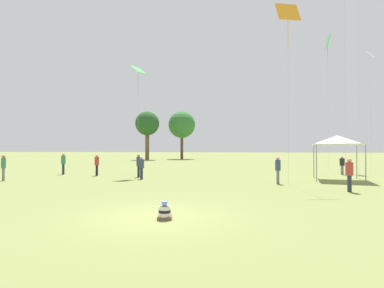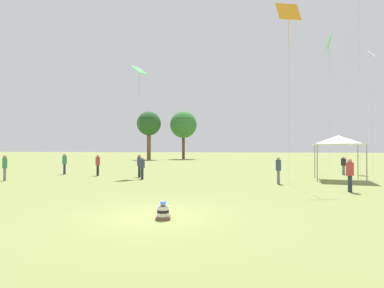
{
  "view_description": "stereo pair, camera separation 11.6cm",
  "coord_description": "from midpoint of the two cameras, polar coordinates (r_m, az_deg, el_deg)",
  "views": [
    {
      "loc": [
        2.7,
        -9.34,
        2.2
      ],
      "look_at": [
        0.11,
        6.37,
        2.43
      ],
      "focal_mm": 28.0,
      "sensor_mm": 36.0,
      "label": 1
    },
    {
      "loc": [
        2.81,
        -9.32,
        2.2
      ],
      "look_at": [
        0.11,
        6.37,
        2.43
      ],
      "focal_mm": 28.0,
      "sensor_mm": 36.0,
      "label": 2
    }
  ],
  "objects": [
    {
      "name": "kite_2",
      "position": [
        20.51,
        18.05,
        22.39
      ],
      "size": [
        1.52,
        1.03,
        11.07
      ],
      "rotation": [
        0.0,
        0.0,
        5.8
      ],
      "color": "orange",
      "rests_on": "ground"
    },
    {
      "name": "canopy_tent",
      "position": [
        22.86,
        26.23,
        0.63
      ],
      "size": [
        3.66,
        3.66,
        3.08
      ],
      "rotation": [
        0.0,
        0.0,
        -0.17
      ],
      "color": "white",
      "rests_on": "ground"
    },
    {
      "name": "seated_toddler",
      "position": [
        9.54,
        -5.18,
        -12.79
      ],
      "size": [
        0.55,
        0.64,
        0.57
      ],
      "rotation": [
        0.0,
        0.0,
        0.21
      ],
      "color": "brown",
      "rests_on": "ground"
    },
    {
      "name": "person_standing_0",
      "position": [
        21.75,
        -9.33,
        -4.1
      ],
      "size": [
        0.51,
        0.51,
        1.6
      ],
      "rotation": [
        0.0,
        0.0,
        2.53
      ],
      "color": "#282D42",
      "rests_on": "ground"
    },
    {
      "name": "kite_6",
      "position": [
        25.64,
        -9.93,
        13.32
      ],
      "size": [
        1.34,
        1.45,
        8.99
      ],
      "rotation": [
        0.0,
        0.0,
        0.37
      ],
      "color": "green",
      "rests_on": "ground"
    },
    {
      "name": "person_standing_5",
      "position": [
        19.29,
        16.3,
        -4.31
      ],
      "size": [
        0.35,
        0.35,
        1.69
      ],
      "rotation": [
        0.0,
        0.0,
        4.64
      ],
      "color": "slate",
      "rests_on": "ground"
    },
    {
      "name": "person_standing_3",
      "position": [
        23.17,
        -9.86,
        -3.66
      ],
      "size": [
        0.42,
        0.42,
        1.73
      ],
      "rotation": [
        0.0,
        0.0,
        1.24
      ],
      "color": "black",
      "rests_on": "ground"
    },
    {
      "name": "person_standing_4",
      "position": [
        25.19,
        -17.39,
        -3.45
      ],
      "size": [
        0.49,
        0.49,
        1.72
      ],
      "rotation": [
        0.0,
        0.0,
        3.82
      ],
      "color": "black",
      "rests_on": "ground"
    },
    {
      "name": "person_standing_7",
      "position": [
        27.47,
        -23.0,
        -3.12
      ],
      "size": [
        0.5,
        0.5,
        1.78
      ],
      "rotation": [
        0.0,
        0.0,
        5.41
      ],
      "color": "#282D42",
      "rests_on": "ground"
    },
    {
      "name": "kite_1",
      "position": [
        34.87,
        24.73,
        16.84
      ],
      "size": [
        0.44,
        1.41,
        13.66
      ],
      "rotation": [
        0.0,
        0.0,
        3.86
      ],
      "color": "green",
      "rests_on": "ground"
    },
    {
      "name": "person_standing_1",
      "position": [
        27.85,
        27.0,
        -3.39
      ],
      "size": [
        0.47,
        0.47,
        1.54
      ],
      "rotation": [
        0.0,
        0.0,
        1.8
      ],
      "color": "slate",
      "rests_on": "ground"
    },
    {
      "name": "person_standing_2",
      "position": [
        17.05,
        28.03,
        -4.72
      ],
      "size": [
        0.42,
        0.42,
        1.7
      ],
      "rotation": [
        0.0,
        0.0,
        4.54
      ],
      "color": "#282D42",
      "rests_on": "ground"
    },
    {
      "name": "ground_plane",
      "position": [
        9.98,
        -6.69,
        -13.54
      ],
      "size": [
        300.0,
        300.0,
        0.0
      ],
      "primitive_type": "plane",
      "color": "olive"
    },
    {
      "name": "distant_tree_1",
      "position": [
        61.53,
        -1.59,
        3.67
      ],
      "size": [
        5.49,
        5.49,
        9.8
      ],
      "color": "brown",
      "rests_on": "ground"
    },
    {
      "name": "person_standing_6",
      "position": [
        23.75,
        -31.97,
        -3.41
      ],
      "size": [
        0.34,
        0.34,
        1.75
      ],
      "rotation": [
        0.0,
        0.0,
        2.97
      ],
      "color": "slate",
      "rests_on": "ground"
    },
    {
      "name": "kite_3",
      "position": [
        31.88,
        31.13,
        13.71
      ],
      "size": [
        0.98,
        1.02,
        10.92
      ],
      "rotation": [
        0.0,
        0.0,
        0.1
      ],
      "color": "white",
      "rests_on": "ground"
    },
    {
      "name": "distant_tree_0",
      "position": [
        58.2,
        -8.16,
        3.76
      ],
      "size": [
        4.61,
        4.61,
        9.28
      ],
      "color": "brown",
      "rests_on": "ground"
    }
  ]
}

